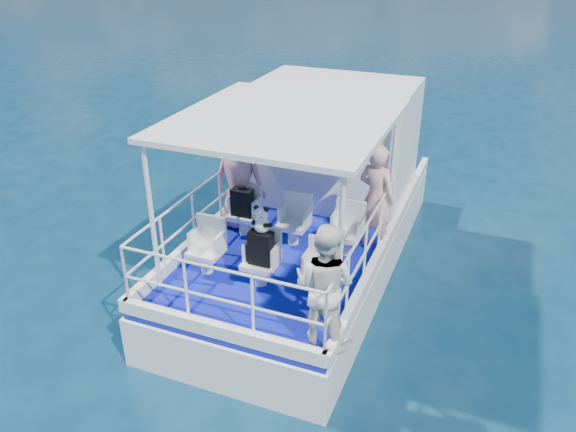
% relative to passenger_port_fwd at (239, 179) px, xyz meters
% --- Properties ---
extents(ground, '(2000.00, 2000.00, 0.00)m').
position_rel_passenger_port_fwd_xyz_m(ground, '(1.07, -0.42, -1.80)').
color(ground, '#08263F').
rests_on(ground, ground).
extents(hull, '(3.00, 7.00, 1.60)m').
position_rel_passenger_port_fwd_xyz_m(hull, '(1.07, 0.58, -1.80)').
color(hull, white).
rests_on(hull, ground).
extents(deck, '(2.90, 6.90, 0.10)m').
position_rel_passenger_port_fwd_xyz_m(deck, '(1.07, 0.58, -0.95)').
color(deck, '#0A108E').
rests_on(deck, hull).
extents(cabin, '(2.85, 2.00, 2.20)m').
position_rel_passenger_port_fwd_xyz_m(cabin, '(1.07, 1.88, 0.20)').
color(cabin, white).
rests_on(cabin, deck).
extents(canopy, '(3.00, 3.20, 0.08)m').
position_rel_passenger_port_fwd_xyz_m(canopy, '(1.07, -0.62, 1.34)').
color(canopy, white).
rests_on(canopy, cabin).
extents(canopy_posts, '(2.77, 2.97, 2.20)m').
position_rel_passenger_port_fwd_xyz_m(canopy_posts, '(1.07, -0.67, 0.20)').
color(canopy_posts, white).
rests_on(canopy_posts, deck).
extents(railings, '(2.84, 3.59, 1.00)m').
position_rel_passenger_port_fwd_xyz_m(railings, '(1.07, -0.99, -0.40)').
color(railings, white).
rests_on(railings, deck).
extents(seat_port_fwd, '(0.48, 0.46, 0.38)m').
position_rel_passenger_port_fwd_xyz_m(seat_port_fwd, '(0.17, -0.22, -0.71)').
color(seat_port_fwd, silver).
rests_on(seat_port_fwd, deck).
extents(seat_center_fwd, '(0.48, 0.46, 0.38)m').
position_rel_passenger_port_fwd_xyz_m(seat_center_fwd, '(1.07, -0.22, -0.71)').
color(seat_center_fwd, silver).
rests_on(seat_center_fwd, deck).
extents(seat_stbd_fwd, '(0.48, 0.46, 0.38)m').
position_rel_passenger_port_fwd_xyz_m(seat_stbd_fwd, '(1.97, -0.22, -0.71)').
color(seat_stbd_fwd, silver).
rests_on(seat_stbd_fwd, deck).
extents(seat_port_aft, '(0.48, 0.46, 0.38)m').
position_rel_passenger_port_fwd_xyz_m(seat_port_aft, '(0.17, -1.52, -0.71)').
color(seat_port_aft, silver).
rests_on(seat_port_aft, deck).
extents(seat_center_aft, '(0.48, 0.46, 0.38)m').
position_rel_passenger_port_fwd_xyz_m(seat_center_aft, '(1.07, -1.52, -0.71)').
color(seat_center_aft, silver).
rests_on(seat_center_aft, deck).
extents(seat_stbd_aft, '(0.48, 0.46, 0.38)m').
position_rel_passenger_port_fwd_xyz_m(seat_stbd_aft, '(1.97, -1.52, -0.71)').
color(seat_stbd_aft, silver).
rests_on(seat_stbd_aft, deck).
extents(passenger_port_fwd, '(0.69, 0.51, 1.79)m').
position_rel_passenger_port_fwd_xyz_m(passenger_port_fwd, '(0.00, 0.00, 0.00)').
color(passenger_port_fwd, '#BF7B8A').
rests_on(passenger_port_fwd, deck).
extents(passenger_stbd_fwd, '(0.74, 0.60, 1.75)m').
position_rel_passenger_port_fwd_xyz_m(passenger_stbd_fwd, '(2.32, 0.17, -0.02)').
color(passenger_stbd_fwd, '#F0A79B').
rests_on(passenger_stbd_fwd, deck).
extents(passenger_stbd_aft, '(0.87, 0.72, 1.64)m').
position_rel_passenger_port_fwd_xyz_m(passenger_stbd_aft, '(2.32, -2.37, -0.07)').
color(passenger_stbd_aft, silver).
rests_on(passenger_stbd_aft, deck).
extents(backpack_port, '(0.35, 0.20, 0.46)m').
position_rel_passenger_port_fwd_xyz_m(backpack_port, '(0.18, -0.27, -0.28)').
color(backpack_port, black).
rests_on(backpack_port, seat_port_fwd).
extents(backpack_center, '(0.34, 0.19, 0.51)m').
position_rel_passenger_port_fwd_xyz_m(backpack_center, '(1.10, -1.56, -0.26)').
color(backpack_center, black).
rests_on(backpack_center, seat_center_aft).
extents(compact_camera, '(0.10, 0.06, 0.06)m').
position_rel_passenger_port_fwd_xyz_m(compact_camera, '(0.17, -0.26, -0.02)').
color(compact_camera, black).
rests_on(compact_camera, backpack_port).
extents(panda, '(0.26, 0.21, 0.39)m').
position_rel_passenger_port_fwd_xyz_m(panda, '(1.11, -1.54, 0.19)').
color(panda, silver).
rests_on(panda, backpack_center).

